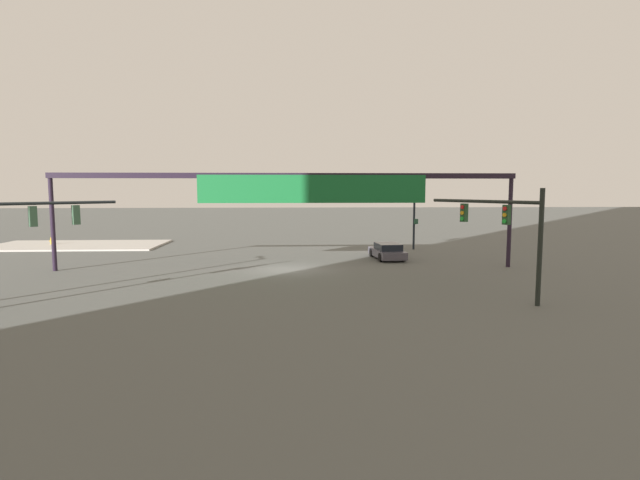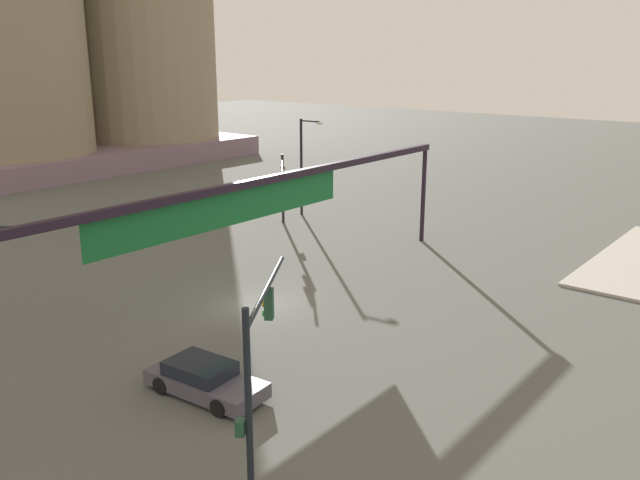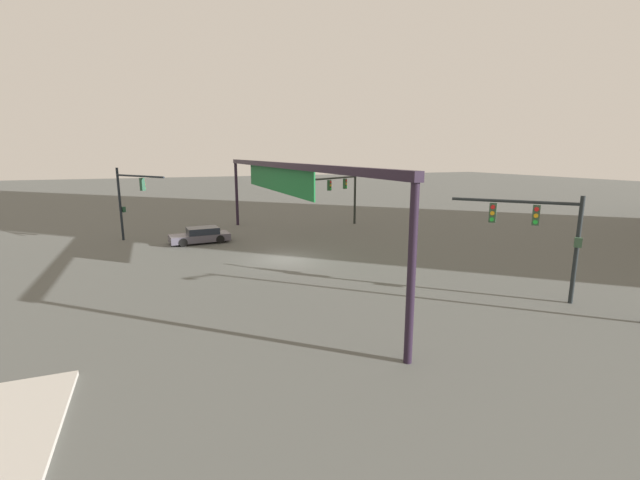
{
  "view_description": "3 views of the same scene",
  "coord_description": "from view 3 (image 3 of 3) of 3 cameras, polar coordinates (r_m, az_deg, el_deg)",
  "views": [
    {
      "loc": [
        -0.47,
        32.25,
        5.3
      ],
      "look_at": [
        -2.33,
        -2.7,
        1.66
      ],
      "focal_mm": 27.64,
      "sensor_mm": 36.0,
      "label": 1
    },
    {
      "loc": [
        -21.57,
        -21.16,
        11.78
      ],
      "look_at": [
        1.03,
        -2.95,
        3.6
      ],
      "focal_mm": 36.94,
      "sensor_mm": 36.0,
      "label": 2
    },
    {
      "loc": [
        26.13,
        -7.73,
        6.84
      ],
      "look_at": [
        2.82,
        1.44,
        1.74
      ],
      "focal_mm": 23.76,
      "sensor_mm": 36.0,
      "label": 3
    }
  ],
  "objects": [
    {
      "name": "ground_plane",
      "position": [
        28.1,
        -4.84,
        -2.63
      ],
      "size": [
        217.17,
        217.17,
        0.0
      ],
      "primitive_type": "plane",
      "color": "#515450"
    },
    {
      "name": "traffic_signal_near_corner",
      "position": [
        22.3,
        27.54,
        1.68
      ],
      "size": [
        4.58,
        3.92,
        5.01
      ],
      "rotation": [
        0.0,
        0.0,
        -2.41
      ],
      "color": "black",
      "rests_on": "ground"
    },
    {
      "name": "traffic_signal_opposite_side",
      "position": [
        36.09,
        -24.26,
        5.71
      ],
      "size": [
        5.36,
        3.46,
        5.8
      ],
      "rotation": [
        0.0,
        0.0,
        0.58
      ],
      "color": "black",
      "rests_on": "ground"
    },
    {
      "name": "traffic_signal_cross_street",
      "position": [
        40.63,
        3.38,
        6.97
      ],
      "size": [
        3.48,
        5.61,
        5.34
      ],
      "rotation": [
        0.0,
        0.0,
        -1.03
      ],
      "color": "black",
      "rests_on": "ground"
    },
    {
      "name": "overhead_sign_gantry",
      "position": [
        27.77,
        -5.68,
        8.58
      ],
      "size": [
        30.51,
        0.43,
        6.34
      ],
      "color": "black",
      "rests_on": "ground"
    },
    {
      "name": "sedan_car_approaching",
      "position": [
        34.42,
        -15.79,
        0.58
      ],
      "size": [
        2.26,
        4.65,
        1.21
      ],
      "rotation": [
        0.0,
        0.0,
        -1.48
      ],
      "color": "#4A4754",
      "rests_on": "ground"
    }
  ]
}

